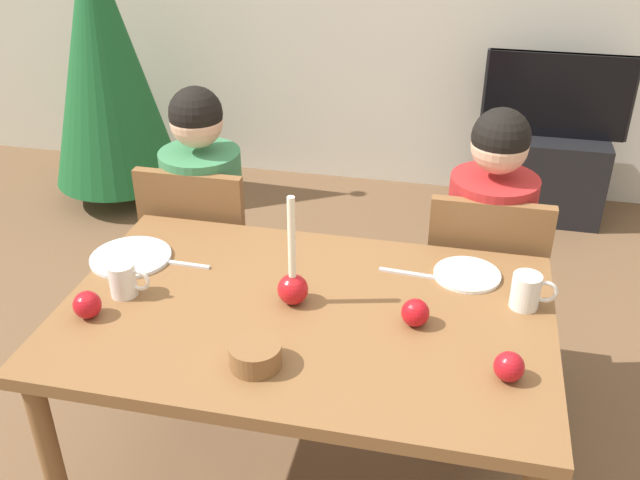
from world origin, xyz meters
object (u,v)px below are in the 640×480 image
tv_stand (544,175)px  apple_by_left_plate (87,305)px  candle_centerpiece (293,282)px  dining_table (305,334)px  apple_near_candle (509,367)px  apple_by_right_mug (415,313)px  person_right_child (483,269)px  chair_left (205,255)px  chair_right (482,287)px  mug_left (124,280)px  mug_right (527,291)px  plate_left (131,257)px  tv (557,95)px  bowl_walnuts (255,355)px  plate_right (467,275)px  person_left_child (207,238)px

tv_stand → apple_by_left_plate: apple_by_left_plate is taller
tv_stand → candle_centerpiece: size_ratio=1.88×
dining_table → apple_near_candle: (0.56, -0.18, 0.12)m
tv_stand → apple_by_right_mug: (-0.54, -2.30, 0.55)m
person_right_child → apple_by_right_mug: (-0.20, -0.64, 0.22)m
chair_left → chair_right: 1.06m
person_right_child → mug_left: 1.26m
mug_left → mug_right: (1.15, 0.19, 0.00)m
dining_table → apple_by_right_mug: apple_by_right_mug is taller
candle_centerpiece → plate_left: size_ratio=1.33×
apple_by_left_plate → tv: bearing=59.7°
tv_stand → bowl_walnuts: 2.78m
plate_left → plate_right: size_ratio=1.25×
tv → apple_near_candle: size_ratio=10.26×
tv → bowl_walnuts: (-0.92, -2.56, 0.07)m
chair_right → mug_left: size_ratio=7.18×
dining_table → plate_left: bearing=165.6°
dining_table → person_left_child: (-0.55, 0.64, -0.10)m
chair_right → tv_stand: chair_right is taller
apple_near_candle → plate_left: bearing=164.0°
dining_table → mug_right: 0.65m
apple_by_left_plate → apple_by_right_mug: size_ratio=1.01×
mug_left → chair_right: bearing=31.7°
candle_centerpiece → plate_right: bearing=27.2°
tv_stand → person_right_child: bearing=-101.7°
tv_stand → mug_right: size_ratio=4.92×
tv_stand → mug_left: 2.77m
plate_left → apple_by_left_plate: 0.32m
plate_left → apple_near_candle: size_ratio=3.34×
chair_right → apple_near_candle: bearing=-86.1°
tv_stand → plate_right: size_ratio=3.12×
chair_right → bowl_walnuts: 1.08m
person_left_child → mug_right: bearing=-22.7°
person_left_child → apple_by_left_plate: person_left_child is taller
tv → mug_right: 2.16m
chair_left → apple_near_candle: chair_left is taller
plate_left → mug_right: mug_right is taller
dining_table → apple_by_right_mug: size_ratio=17.83×
tv_stand → mug_left: (-1.39, -2.34, 0.56)m
person_right_child → plate_left: size_ratio=4.56×
plate_left → apple_by_left_plate: size_ratio=3.24×
tv → tv_stand: bearing=-90.0°
person_left_child → tv: size_ratio=1.48×
chair_left → person_right_child: (1.06, 0.03, 0.06)m
dining_table → tv_stand: dining_table is taller
mug_right → tv: bearing=83.7°
plate_right → apple_by_left_plate: apple_by_left_plate is taller
dining_table → tv_stand: (0.85, 2.30, -0.43)m
tv_stand → apple_by_left_plate: 2.90m
tv → apple_near_candle: bearing=-96.7°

